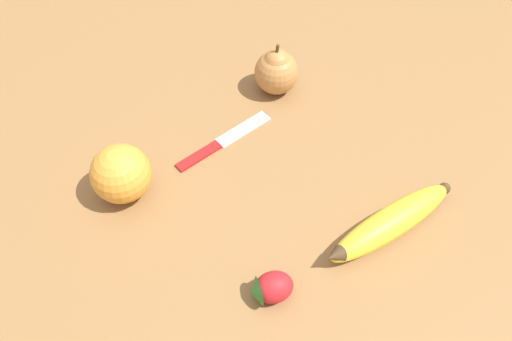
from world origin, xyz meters
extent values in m
plane|color=olive|center=(0.00, 0.00, 0.00)|extent=(3.00, 3.00, 0.00)
ellipsoid|color=yellow|center=(-0.17, -0.10, 0.02)|extent=(0.07, 0.20, 0.04)
cone|color=#47331E|center=(-0.18, -0.01, 0.03)|extent=(0.03, 0.03, 0.03)
sphere|color=#47331E|center=(-0.15, -0.20, 0.02)|extent=(0.02, 0.02, 0.02)
sphere|color=orange|center=(0.04, 0.19, 0.04)|extent=(0.08, 0.08, 0.08)
sphere|color=#B2753D|center=(0.14, -0.09, 0.04)|extent=(0.07, 0.07, 0.07)
sphere|color=#B2753D|center=(0.14, -0.09, 0.05)|extent=(0.04, 0.04, 0.04)
cylinder|color=#4C3319|center=(0.14, -0.09, 0.08)|extent=(0.01, 0.01, 0.02)
ellipsoid|color=red|center=(-0.18, 0.07, 0.02)|extent=(0.04, 0.05, 0.04)
cone|color=#337A33|center=(-0.18, 0.10, 0.02)|extent=(0.04, 0.02, 0.04)
cube|color=silver|center=(0.08, -0.01, 0.00)|extent=(0.05, 0.10, 0.00)
cube|color=red|center=(0.06, 0.08, 0.00)|extent=(0.04, 0.08, 0.01)
camera|label=1|loc=(-0.40, 0.20, 0.56)|focal=35.00mm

